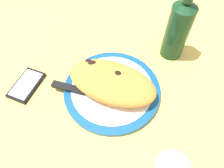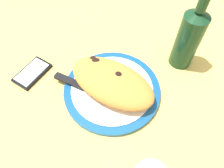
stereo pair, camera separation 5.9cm
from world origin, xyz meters
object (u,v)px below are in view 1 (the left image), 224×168
knife (78,90)px  smartphone (26,85)px  calzone (112,81)px  plate (112,89)px  fork (120,74)px  wine_bottle (178,29)px

knife → smartphone: size_ratio=1.92×
calzone → smartphone: bearing=22.6°
plate → smartphone: bearing=21.5°
fork → knife: bearing=52.4°
plate → knife: (8.31, 5.22, 1.40)cm
knife → smartphone: (15.58, 4.19, -1.67)cm
calzone → knife: 10.30cm
knife → fork: bearing=-127.6°
fork → smartphone: size_ratio=1.39×
smartphone → wine_bottle: size_ratio=0.46×
smartphone → wine_bottle: 48.12cm
fork → wine_bottle: wine_bottle is taller
fork → knife: (8.30, 10.78, 0.30)cm
wine_bottle → plate: bearing=63.3°
calzone → plate: bearing=103.1°
plate → calzone: bearing=-76.9°
calzone → smartphone: (23.78, 9.90, -4.19)cm
calzone → knife: size_ratio=1.16×
calzone → wine_bottle: 25.01cm
calzone → smartphone: 26.09cm
plate → smartphone: 25.68cm
plate → calzone: size_ratio=1.08×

